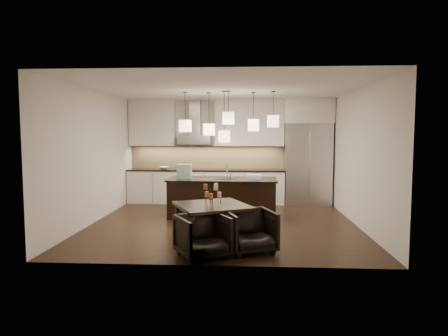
# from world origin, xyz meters

# --- Properties ---
(floor) EXTENTS (5.50, 5.50, 0.02)m
(floor) POSITION_xyz_m (0.00, 0.00, -0.01)
(floor) COLOR black
(floor) RESTS_ON ground
(ceiling) EXTENTS (5.50, 5.50, 0.02)m
(ceiling) POSITION_xyz_m (0.00, 0.00, 2.81)
(ceiling) COLOR white
(ceiling) RESTS_ON wall_back
(wall_back) EXTENTS (5.50, 0.02, 2.80)m
(wall_back) POSITION_xyz_m (0.00, 2.76, 1.40)
(wall_back) COLOR silver
(wall_back) RESTS_ON ground
(wall_front) EXTENTS (5.50, 0.02, 2.80)m
(wall_front) POSITION_xyz_m (0.00, -2.76, 1.40)
(wall_front) COLOR silver
(wall_front) RESTS_ON ground
(wall_left) EXTENTS (0.02, 5.50, 2.80)m
(wall_left) POSITION_xyz_m (-2.76, 0.00, 1.40)
(wall_left) COLOR silver
(wall_left) RESTS_ON ground
(wall_right) EXTENTS (0.02, 5.50, 2.80)m
(wall_right) POSITION_xyz_m (2.76, 0.00, 1.40)
(wall_right) COLOR silver
(wall_right) RESTS_ON ground
(refrigerator) EXTENTS (1.20, 0.72, 2.15)m
(refrigerator) POSITION_xyz_m (2.10, 2.38, 1.07)
(refrigerator) COLOR #B7B7BA
(refrigerator) RESTS_ON floor
(fridge_panel) EXTENTS (1.26, 0.72, 0.65)m
(fridge_panel) POSITION_xyz_m (2.10, 2.38, 2.47)
(fridge_panel) COLOR silver
(fridge_panel) RESTS_ON refrigerator
(lower_cabinets) EXTENTS (4.21, 0.62, 0.88)m
(lower_cabinets) POSITION_xyz_m (-0.62, 2.43, 0.44)
(lower_cabinets) COLOR silver
(lower_cabinets) RESTS_ON floor
(countertop) EXTENTS (4.21, 0.66, 0.04)m
(countertop) POSITION_xyz_m (-0.62, 2.43, 0.90)
(countertop) COLOR black
(countertop) RESTS_ON lower_cabinets
(backsplash) EXTENTS (4.21, 0.02, 0.63)m
(backsplash) POSITION_xyz_m (-0.62, 2.73, 1.24)
(backsplash) COLOR #C8B587
(backsplash) RESTS_ON countertop
(upper_cab_left) EXTENTS (1.25, 0.35, 1.25)m
(upper_cab_left) POSITION_xyz_m (-2.10, 2.57, 2.17)
(upper_cab_left) COLOR silver
(upper_cab_left) RESTS_ON wall_back
(upper_cab_right) EXTENTS (1.85, 0.35, 1.25)m
(upper_cab_right) POSITION_xyz_m (0.55, 2.57, 2.17)
(upper_cab_right) COLOR silver
(upper_cab_right) RESTS_ON wall_back
(hood_canopy) EXTENTS (0.90, 0.52, 0.24)m
(hood_canopy) POSITION_xyz_m (-0.93, 2.48, 1.72)
(hood_canopy) COLOR #B7B7BA
(hood_canopy) RESTS_ON wall_back
(hood_chimney) EXTENTS (0.30, 0.28, 0.96)m
(hood_chimney) POSITION_xyz_m (-0.93, 2.59, 2.32)
(hood_chimney) COLOR #B7B7BA
(hood_chimney) RESTS_ON hood_canopy
(fruit_bowl) EXTENTS (0.27, 0.27, 0.06)m
(fruit_bowl) POSITION_xyz_m (-1.76, 2.38, 0.95)
(fruit_bowl) COLOR silver
(fruit_bowl) RESTS_ON countertop
(island_body) EXTENTS (2.40, 1.02, 0.83)m
(island_body) POSITION_xyz_m (-0.06, 0.64, 0.42)
(island_body) COLOR black
(island_body) RESTS_ON floor
(island_top) EXTENTS (2.47, 1.10, 0.04)m
(island_top) POSITION_xyz_m (-0.06, 0.64, 0.85)
(island_top) COLOR black
(island_top) RESTS_ON island_body
(faucet) EXTENTS (0.10, 0.23, 0.36)m
(faucet) POSITION_xyz_m (0.04, 0.73, 1.05)
(faucet) COLOR silver
(faucet) RESTS_ON island_top
(tote_bag) EXTENTS (0.33, 0.18, 0.32)m
(tote_bag) POSITION_xyz_m (-0.92, 0.61, 1.03)
(tote_bag) COLOR #286A48
(tote_bag) RESTS_ON island_top
(food_container) EXTENTS (0.33, 0.24, 0.09)m
(food_container) POSITION_xyz_m (0.66, 0.63, 0.92)
(food_container) COLOR silver
(food_container) RESTS_ON island_top
(dining_table) EXTENTS (1.51, 1.51, 0.68)m
(dining_table) POSITION_xyz_m (-0.10, -1.59, 0.34)
(dining_table) COLOR black
(dining_table) RESTS_ON floor
(candelabra) EXTENTS (0.43, 0.43, 0.40)m
(candelabra) POSITION_xyz_m (-0.10, -1.59, 0.88)
(candelabra) COLOR black
(candelabra) RESTS_ON dining_table
(candle_a) EXTENTS (0.09, 0.09, 0.09)m
(candle_a) POSITION_xyz_m (0.02, -1.54, 0.84)
(candle_a) COLOR beige
(candle_a) RESTS_ON candelabra
(candle_b) EXTENTS (0.09, 0.09, 0.09)m
(candle_b) POSITION_xyz_m (-0.20, -1.52, 0.84)
(candle_b) COLOR orange
(candle_b) RESTS_ON candelabra
(candle_c) EXTENTS (0.09, 0.09, 0.09)m
(candle_c) POSITION_xyz_m (-0.11, -1.71, 0.84)
(candle_c) COLOR brown
(candle_c) RESTS_ON candelabra
(candle_d) EXTENTS (0.09, 0.09, 0.09)m
(candle_d) POSITION_xyz_m (-0.04, -1.47, 0.99)
(candle_d) COLOR orange
(candle_d) RESTS_ON candelabra
(candle_e) EXTENTS (0.09, 0.09, 0.09)m
(candle_e) POSITION_xyz_m (-0.21, -1.62, 0.99)
(candle_e) COLOR brown
(candle_e) RESTS_ON candelabra
(candle_f) EXTENTS (0.09, 0.09, 0.09)m
(candle_f) POSITION_xyz_m (-0.03, -1.69, 0.99)
(candle_f) COLOR beige
(candle_f) RESTS_ON candelabra
(armchair_left) EXTENTS (0.98, 0.98, 0.66)m
(armchair_left) POSITION_xyz_m (-0.18, -2.38, 0.33)
(armchair_left) COLOR black
(armchair_left) RESTS_ON floor
(armchair_right) EXTENTS (0.93, 0.94, 0.68)m
(armchair_right) POSITION_xyz_m (0.55, -2.04, 0.34)
(armchair_right) COLOR black
(armchair_right) RESTS_ON floor
(pendant_a) EXTENTS (0.24, 0.24, 0.26)m
(pendant_a) POSITION_xyz_m (-0.88, 0.49, 2.05)
(pendant_a) COLOR beige
(pendant_a) RESTS_ON ceiling
(pendant_b) EXTENTS (0.24, 0.24, 0.26)m
(pendant_b) POSITION_xyz_m (-0.36, 0.66, 1.97)
(pendant_b) COLOR beige
(pendant_b) RESTS_ON ceiling
(pendant_c) EXTENTS (0.24, 0.24, 0.26)m
(pendant_c) POSITION_xyz_m (0.09, 0.33, 2.22)
(pendant_c) COLOR beige
(pendant_c) RESTS_ON ceiling
(pendant_d) EXTENTS (0.24, 0.24, 0.26)m
(pendant_d) POSITION_xyz_m (0.63, 0.64, 2.07)
(pendant_d) COLOR beige
(pendant_d) RESTS_ON ceiling
(pendant_e) EXTENTS (0.24, 0.24, 0.26)m
(pendant_e) POSITION_xyz_m (1.05, 0.46, 2.15)
(pendant_e) COLOR beige
(pendant_e) RESTS_ON ceiling
(pendant_f) EXTENTS (0.24, 0.24, 0.26)m
(pendant_f) POSITION_xyz_m (-0.01, 0.37, 1.82)
(pendant_f) COLOR beige
(pendant_f) RESTS_ON ceiling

